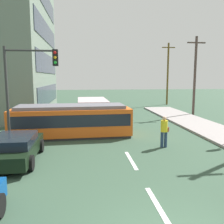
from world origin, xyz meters
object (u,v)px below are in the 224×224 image
(city_bus, at_px, (92,108))
(pedestrian_crossing, at_px, (164,130))
(parked_sedan_mid, at_px, (15,148))
(utility_pole_far, at_px, (168,73))
(utility_pole_mid, at_px, (195,75))
(traffic_light_mast, at_px, (27,78))
(streetcar_tram, at_px, (72,120))

(city_bus, relative_size, pedestrian_crossing, 3.25)
(parked_sedan_mid, bearing_deg, utility_pole_far, 55.63)
(parked_sedan_mid, distance_m, utility_pole_mid, 18.63)
(pedestrian_crossing, relative_size, utility_pole_far, 0.20)
(city_bus, bearing_deg, parked_sedan_mid, -110.16)
(parked_sedan_mid, relative_size, utility_pole_mid, 0.55)
(city_bus, height_order, parked_sedan_mid, city_bus)
(city_bus, relative_size, parked_sedan_mid, 1.30)
(utility_pole_mid, bearing_deg, utility_pole_far, 86.40)
(pedestrian_crossing, height_order, traffic_light_mast, traffic_light_mast)
(streetcar_tram, height_order, utility_pole_far, utility_pole_far)
(streetcar_tram, bearing_deg, parked_sedan_mid, -117.01)
(city_bus, xyz_separation_m, utility_pole_far, (10.67, 10.77, 3.29))
(pedestrian_crossing, distance_m, traffic_light_mast, 7.66)
(pedestrian_crossing, relative_size, utility_pole_mid, 0.22)
(city_bus, relative_size, traffic_light_mast, 1.03)
(pedestrian_crossing, height_order, utility_pole_far, utility_pole_far)
(traffic_light_mast, height_order, utility_pole_mid, utility_pole_mid)
(traffic_light_mast, relative_size, utility_pole_mid, 0.69)
(utility_pole_far, bearing_deg, traffic_light_mast, -127.02)
(city_bus, bearing_deg, pedestrian_crossing, -69.30)
(traffic_light_mast, bearing_deg, parked_sedan_mid, -94.49)
(pedestrian_crossing, xyz_separation_m, utility_pole_mid, (6.65, 10.58, 3.04))
(streetcar_tram, relative_size, traffic_light_mast, 1.42)
(city_bus, xyz_separation_m, pedestrian_crossing, (3.44, -9.11, -0.09))
(city_bus, bearing_deg, streetcar_tram, -104.59)
(streetcar_tram, bearing_deg, utility_pole_far, 53.86)
(streetcar_tram, xyz_separation_m, utility_pole_mid, (11.65, 7.45, 2.95))
(city_bus, height_order, utility_pole_mid, utility_pole_mid)
(pedestrian_crossing, bearing_deg, traffic_light_mast, 173.05)
(pedestrian_crossing, height_order, parked_sedan_mid, pedestrian_crossing)
(pedestrian_crossing, relative_size, parked_sedan_mid, 0.40)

